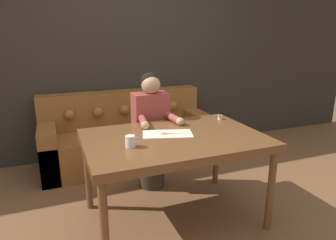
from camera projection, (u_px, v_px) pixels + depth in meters
The scene contains 9 objects.
ground_plane at pixel (170, 215), 2.75m from camera, with size 16.00×16.00×0.00m, color brown.
wall_back at pixel (121, 58), 3.95m from camera, with size 8.00×0.06×2.60m.
dining_table at pixel (174, 144), 2.53m from camera, with size 1.49×1.00×0.78m.
couch at pixel (127, 138), 3.86m from camera, with size 2.10×0.77×0.90m.
person at pixel (151, 132), 3.13m from camera, with size 0.42×0.56×1.24m.
pattern_paper_main at pixel (168, 134), 2.56m from camera, with size 0.47×0.34×0.00m.
scissors at pixel (169, 134), 2.56m from camera, with size 0.24×0.12×0.01m.
mug at pixel (131, 141), 2.25m from camera, with size 0.11×0.08×0.09m.
thread_spool at pixel (220, 117), 3.00m from camera, with size 0.04×0.04×0.05m.
Camera 1 is at (-0.90, -2.24, 1.59)m, focal length 32.00 mm.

